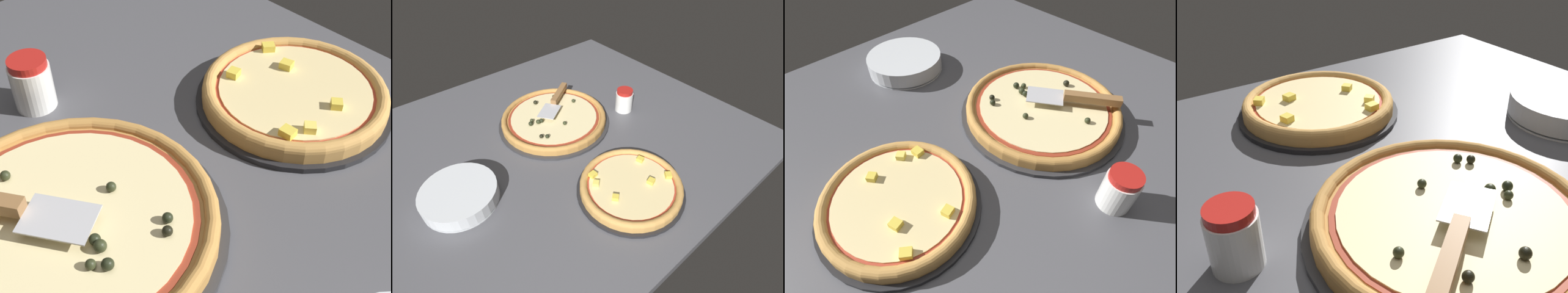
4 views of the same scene
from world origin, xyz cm
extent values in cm
cube|color=#4C4C51|center=(0.00, 0.00, -1.80)|extent=(130.87, 118.29, 3.60)
cylinder|color=#2D2D30|center=(-1.87, -7.67, 0.50)|extent=(42.33, 42.33, 1.00)
cylinder|color=#B77F3D|center=(-1.87, -7.67, 1.98)|extent=(39.79, 39.79, 1.95)
torus|color=#B77F3D|center=(-1.87, -7.67, 2.95)|extent=(39.79, 39.79, 2.11)
cylinder|color=maroon|center=(-1.87, -7.67, 3.03)|extent=(34.58, 34.58, 0.15)
cylinder|color=beige|center=(-1.87, -7.67, 3.15)|extent=(32.62, 32.62, 0.40)
sphere|color=black|center=(3.95, -7.42, 4.12)|extent=(1.54, 1.54, 1.54)
sphere|color=#282D19|center=(-13.38, -10.15, 4.08)|extent=(1.45, 1.45, 1.45)
sphere|color=black|center=(8.00, -8.42, 4.16)|extent=(1.62, 1.62, 1.62)
sphere|color=black|center=(9.02, -0.48, 4.07)|extent=(1.43, 1.43, 1.43)
sphere|color=#282D19|center=(6.57, -9.89, 4.04)|extent=(1.38, 1.38, 1.38)
sphere|color=#282D19|center=(5.26, -7.55, 4.21)|extent=(1.71, 1.71, 1.71)
sphere|color=black|center=(7.46, 1.37, 4.09)|extent=(1.47, 1.47, 1.47)
sphere|color=#282D19|center=(-1.78, -0.70, 4.06)|extent=(1.42, 1.42, 1.42)
cylinder|color=black|center=(0.57, 35.24, 0.50)|extent=(33.00, 33.00, 1.00)
cylinder|color=#C68E47|center=(0.57, 35.24, 1.96)|extent=(31.02, 31.02, 1.91)
torus|color=#C68E47|center=(0.57, 35.24, 2.91)|extent=(31.02, 31.02, 2.28)
cylinder|color=#A33823|center=(0.57, 35.24, 2.99)|extent=(26.97, 26.97, 0.15)
cylinder|color=beige|center=(0.57, 35.24, 3.11)|extent=(25.44, 25.44, 0.40)
cube|color=yellow|center=(-4.30, 38.70, 3.93)|extent=(2.52, 2.41, 1.24)
cube|color=yellow|center=(-10.11, 40.52, 3.93)|extent=(2.77, 2.84, 1.24)
cube|color=yellow|center=(-8.82, 30.22, 3.93)|extent=(2.38, 2.50, 1.24)
cube|color=yellow|center=(8.15, 36.20, 3.93)|extent=(2.57, 2.58, 1.24)
cube|color=yellow|center=(7.22, 25.35, 3.93)|extent=(2.36, 2.11, 1.24)
cube|color=#F9E05B|center=(8.83, 28.63, 3.93)|extent=(2.54, 2.55, 1.24)
cube|color=#B7B7BC|center=(-1.01, -9.24, 5.18)|extent=(11.31, 10.60, 0.24)
cylinder|color=white|center=(-28.86, 3.28, 3.93)|extent=(6.85, 6.85, 7.87)
cylinder|color=#B21E19|center=(-28.86, 3.28, 8.57)|extent=(6.30, 6.30, 1.40)
camera|label=1|loc=(42.15, -25.98, 58.44)|focal=50.00mm
camera|label=2|loc=(49.64, 72.64, 72.67)|focal=28.00mm
camera|label=3|loc=(-34.29, 46.61, 53.99)|focal=28.00mm
camera|label=4|loc=(-39.24, -41.97, 43.19)|focal=42.00mm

